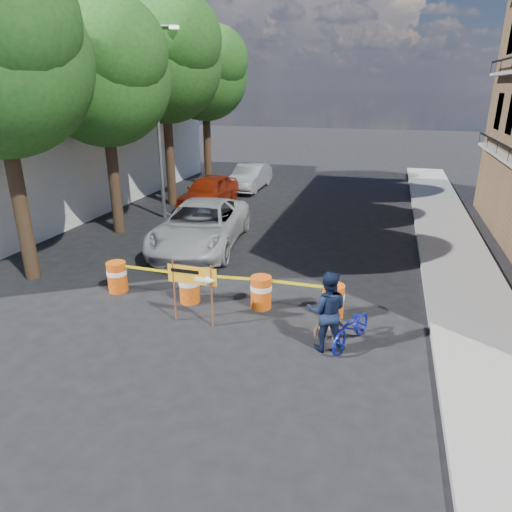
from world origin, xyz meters
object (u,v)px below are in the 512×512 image
Objects in this scene: barrel_mid_left at (189,286)px; barrel_mid_right at (261,292)px; sedan_silver at (250,177)px; barrel_far_left at (117,276)px; barrel_far_right at (333,300)px; pedestrian at (327,311)px; detour_sign at (198,281)px; sedan_red at (209,191)px; dog at (328,330)px; suv_white at (201,226)px; bicycle at (353,312)px.

barrel_mid_left is 1.00× the size of barrel_mid_right.
barrel_far_left is at bearing -87.75° from sedan_silver.
pedestrian reaches higher than barrel_far_right.
barrel_far_left is 0.55× the size of detour_sign.
barrel_mid_left is 0.20× the size of sedan_red.
sedan_silver is at bearing 3.55° from dog.
barrel_mid_right is 0.20× the size of sedan_silver.
suv_white is (-3.47, 4.19, 0.37)m from barrel_mid_right.
barrel_mid_left is 4.66m from bicycle.
barrel_far_left is 2.31m from barrel_mid_left.
barrel_far_right is at bearing 2.84° from barrel_mid_left.
barrel_far_right is (3.94, 0.20, 0.00)m from barrel_mid_left.
barrel_far_left and barrel_far_right have the same top height.
sedan_silver reaches higher than barrel_far_left.
barrel_far_left is 0.20× the size of sedan_silver.
dog is at bearing -51.67° from suv_white.
barrel_far_left and barrel_mid_left have the same top height.
barrel_mid_right is at bearing -59.22° from sedan_red.
barrel_mid_right is at bearing 5.84° from barrel_mid_left.
dog is at bearing -66.27° from sedan_silver.
pedestrian is at bearing -3.89° from detour_sign.
barrel_mid_right is 15.27m from sedan_silver.
barrel_far_right is 0.47× the size of pedestrian.
barrel_mid_right is at bearing -57.19° from suv_white.
dog is at bearing -9.90° from barrel_far_left.
pedestrian is at bearing -53.58° from suv_white.
suv_white reaches higher than barrel_mid_left.
bicycle is 0.79m from dog.
suv_white is at bearing 25.81° from dog.
bicycle is at bearing -64.67° from sedan_silver.
bicycle is at bearing -52.54° from sedan_red.
barrel_far_right is at bearing -64.72° from sedan_silver.
detour_sign is 0.96× the size of bicycle.
barrel_far_right is 3.52m from detour_sign.
barrel_mid_left is 1.55m from detour_sign.
suv_white is at bearing 159.42° from bicycle.
sedan_silver is (-4.68, 14.53, 0.25)m from barrel_mid_right.
barrel_mid_left is 2.01m from barrel_mid_right.
sedan_red is (-7.43, 11.67, -0.17)m from pedestrian.
sedan_red reaches higher than barrel_far_right.
barrel_mid_left is at bearing -78.34° from suv_white.
pedestrian is (0.03, -1.58, 0.48)m from barrel_far_right.
detour_sign is 3.35m from dog.
barrel_far_right is at bearing -17.29° from dog.
barrel_far_right is at bearing -0.29° from barrel_mid_right.
sedan_silver reaches higher than barrel_mid_left.
detour_sign is at bearing -12.38° from pedestrian.
detour_sign is 3.22m from pedestrian.
barrel_mid_right is 0.20× the size of sedan_red.
pedestrian is (3.96, -1.38, 0.48)m from barrel_mid_left.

